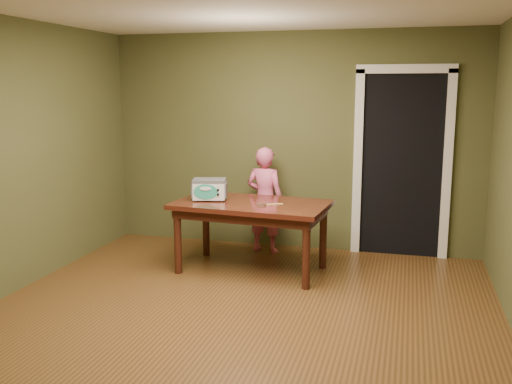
% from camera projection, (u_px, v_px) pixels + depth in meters
% --- Properties ---
extents(floor, '(5.00, 5.00, 0.00)m').
position_uv_depth(floor, '(229.00, 326.00, 4.73)').
color(floor, brown).
rests_on(floor, ground).
extents(room_shell, '(4.52, 5.02, 2.61)m').
position_uv_depth(room_shell, '(227.00, 119.00, 4.42)').
color(room_shell, '#494E29').
rests_on(room_shell, ground).
extents(doorway, '(1.10, 0.66, 2.25)m').
position_uv_depth(doorway, '(402.00, 163.00, 6.84)').
color(doorway, black).
rests_on(doorway, ground).
extents(dining_table, '(1.67, 1.04, 0.75)m').
position_uv_depth(dining_table, '(251.00, 212.00, 6.04)').
color(dining_table, black).
rests_on(dining_table, floor).
extents(toy_oven, '(0.41, 0.33, 0.23)m').
position_uv_depth(toy_oven, '(209.00, 189.00, 6.13)').
color(toy_oven, '#4C4F54').
rests_on(toy_oven, dining_table).
extents(baking_pan, '(0.10, 0.10, 0.02)m').
position_uv_depth(baking_pan, '(261.00, 204.00, 5.87)').
color(baking_pan, silver).
rests_on(baking_pan, dining_table).
extents(spatula, '(0.17, 0.12, 0.01)m').
position_uv_depth(spatula, '(275.00, 204.00, 5.91)').
color(spatula, '#E8BF65').
rests_on(spatula, dining_table).
extents(child, '(0.51, 0.38, 1.26)m').
position_uv_depth(child, '(265.00, 200.00, 6.76)').
color(child, '#E15C88').
rests_on(child, floor).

